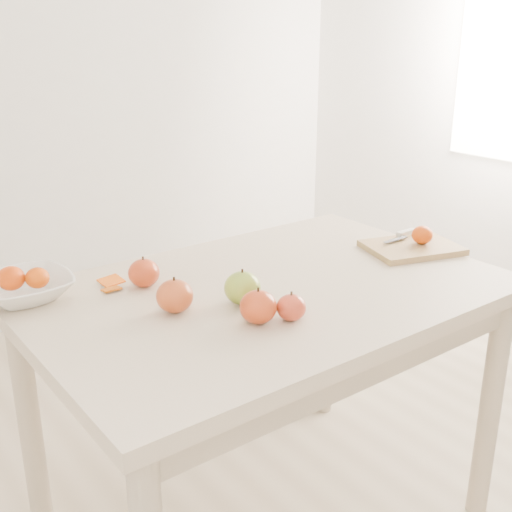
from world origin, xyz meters
TOP-DOWN VIEW (x-y plane):
  - table at (0.00, 0.00)m, footprint 1.20×0.80m
  - cutting_board at (0.52, -0.03)m, footprint 0.31×0.26m
  - board_tangerine at (0.55, -0.04)m, footprint 0.06×0.06m
  - fruit_bowl at (-0.52, 0.30)m, footprint 0.23×0.23m
  - bowl_tangerine_near at (-0.55, 0.31)m, footprint 0.07×0.07m
  - bowl_tangerine_far at (-0.49, 0.28)m, footprint 0.06×0.06m
  - orange_peel_a at (-0.31, 0.27)m, footprint 0.07×0.05m
  - orange_peel_b at (-0.33, 0.22)m, footprint 0.05×0.04m
  - paring_knife at (0.56, 0.04)m, footprint 0.17×0.05m
  - apple_green at (-0.11, -0.04)m, footprint 0.09×0.09m
  - apple_red_c at (-0.15, -0.15)m, footprint 0.08×0.08m
  - apple_red_e at (-0.08, -0.18)m, footprint 0.07×0.07m
  - apple_red_a at (-0.25, 0.20)m, footprint 0.08×0.08m
  - apple_red_b at (-0.26, 0.01)m, footprint 0.09×0.09m

SIDE VIEW (x-z plane):
  - table at x=0.00m, z-range 0.28..1.03m
  - orange_peel_a at x=-0.31m, z-range 0.75..0.76m
  - orange_peel_b at x=-0.33m, z-range 0.75..0.76m
  - cutting_board at x=0.52m, z-range 0.75..0.77m
  - paring_knife at x=0.56m, z-range 0.77..0.78m
  - fruit_bowl at x=-0.52m, z-range 0.75..0.81m
  - apple_red_e at x=-0.08m, z-range 0.75..0.81m
  - apple_red_a at x=-0.25m, z-range 0.75..0.82m
  - apple_red_c at x=-0.15m, z-range 0.75..0.83m
  - apple_red_b at x=-0.26m, z-range 0.75..0.83m
  - apple_green at x=-0.11m, z-range 0.75..0.83m
  - board_tangerine at x=0.55m, z-range 0.77..0.82m
  - bowl_tangerine_far at x=-0.49m, z-range 0.78..0.83m
  - bowl_tangerine_near at x=-0.55m, z-range 0.78..0.84m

